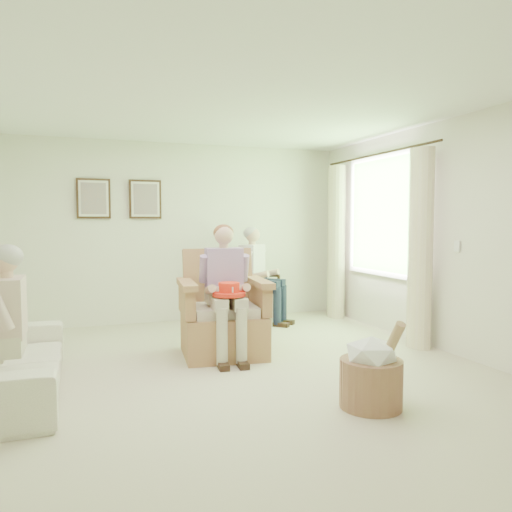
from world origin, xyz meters
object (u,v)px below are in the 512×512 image
Objects in this scene: wood_armchair at (252,286)px; person_dark at (256,268)px; person_wicker at (226,281)px; wicker_armchair at (222,321)px; sofa at (10,359)px; person_sofa at (1,320)px; hatbox at (371,372)px; red_hat at (229,291)px.

wood_armchair is 0.31m from person_dark.
wicker_armchair is at bearing 96.31° from person_wicker.
person_dark is (0.92, 1.44, 0.43)m from wicker_armchair.
person_sofa is (-0.00, -0.42, 0.42)m from sofa.
person_sofa reaches higher than wood_armchair.
wood_armchair is at bearing 85.85° from hatbox.
wicker_armchair is 1.85m from wood_armchair.
person_dark reaches higher than sofa.
wicker_armchair is at bearing 85.35° from red_hat.
red_hat is (-0.95, -1.95, 0.23)m from wood_armchair.
person_wicker is at bearing -161.87° from wood_armchair.
person_wicker is 2.24m from person_sofa.
person_dark is at bearing -55.34° from sofa.
hatbox is (0.66, -1.77, -0.55)m from person_wicker.
sofa is 1.63× the size of person_sofa.
wicker_armchair reaches higher than hatbox.
person_sofa is at bearing 180.00° from sofa.
person_wicker is 1.84m from person_dark.
person_dark is (2.97, 2.05, 0.50)m from sofa.
sofa is 3.02m from hatbox.
person_dark is (0.92, 1.59, -0.04)m from person_wicker.
wood_armchair reaches higher than hatbox.
wicker_armchair is 0.49m from person_wicker.
person_dark reaches higher than wood_armchair.
wood_armchair is 1.33× the size of hatbox.
red_hat is at bearing 109.39° from person_sofa.
person_dark is at bearing -134.20° from wood_armchair.
sofa is 6.04× the size of red_hat.
wicker_armchair is 0.85× the size of person_dark.
person_sofa is at bearing 177.40° from wood_armchair.
sofa is at bearing 154.22° from hatbox.
hatbox is (2.72, -1.31, -0.02)m from sofa.
wicker_armchair is 2.04m from hatbox.
person_sofa is (-2.05, -0.89, -0.12)m from person_wicker.
person_dark is at bearing 66.34° from person_wicker.
wood_armchair is 3.54m from hatbox.
person_sofa is 2.89m from hatbox.
hatbox is (0.69, -1.57, -0.47)m from red_hat.
wicker_armchair is at bearing 117.46° from person_sofa.
person_dark reaches higher than red_hat.
wood_armchair is at bearing 66.46° from wicker_armchair.
sofa is 2.17m from person_wicker.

